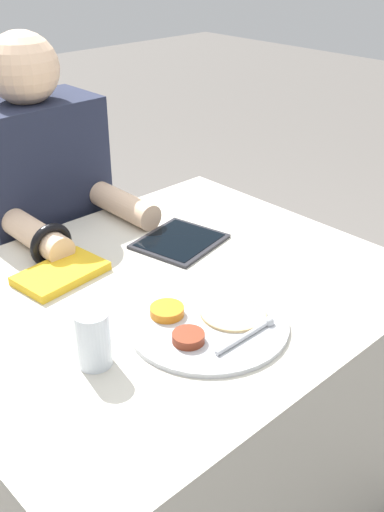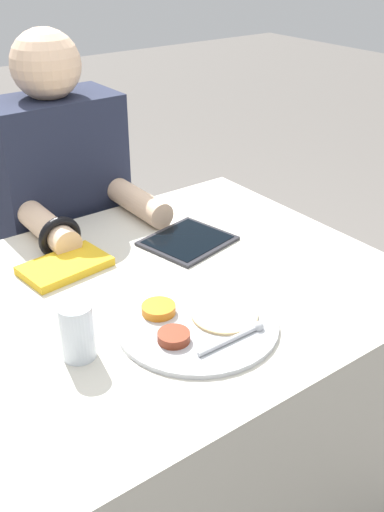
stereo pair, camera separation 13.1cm
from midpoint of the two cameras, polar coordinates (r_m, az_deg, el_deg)
The scene contains 7 objects.
ground_plane at distance 1.80m, azimuth -4.35°, elevation -22.65°, with size 12.00×12.00×0.00m, color #605B56.
dining_table at distance 1.54m, azimuth -4.85°, elevation -14.36°, with size 1.03×0.85×0.71m.
thali_tray at distance 1.19m, azimuth -1.73°, elevation -6.45°, with size 0.32×0.32×0.03m.
red_notebook at distance 1.39m, azimuth -15.03°, elevation -1.74°, with size 0.21×0.14×0.02m.
tablet_device at distance 1.50m, azimuth -3.71°, elevation 1.35°, with size 0.23×0.22×0.01m.
person_diner at distance 1.82m, azimuth -15.51°, elevation -0.01°, with size 0.37×0.44×1.19m.
drinking_glass at distance 1.09m, azimuth -12.83°, elevation -7.81°, with size 0.06×0.06×0.11m.
Camera 1 is at (-0.72, -0.86, 1.41)m, focal length 42.00 mm.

